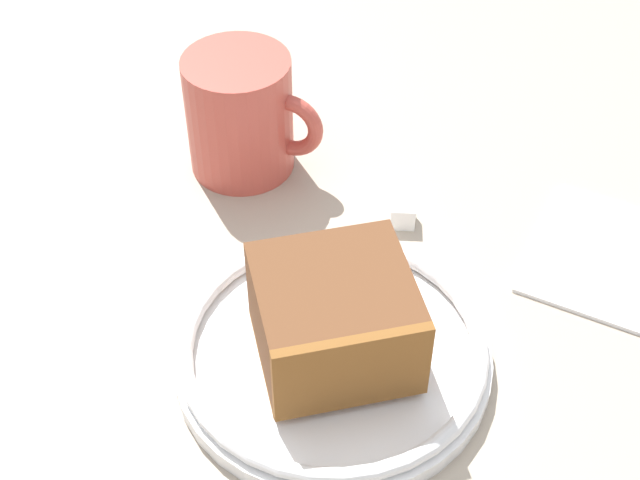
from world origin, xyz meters
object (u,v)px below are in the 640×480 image
object	(u,v)px
small_plate	(333,352)
folded_napkin	(612,257)
cake_slice	(334,320)
tea_mug	(242,114)
sugar_cube	(403,214)

from	to	relation	value
small_plate	folded_napkin	bearing A→B (deg)	-125.06
cake_slice	folded_napkin	size ratio (longest dim) A/B	1.06
tea_mug	folded_napkin	size ratio (longest dim) A/B	0.88
small_plate	tea_mug	size ratio (longest dim) A/B	1.86
small_plate	tea_mug	world-z (taller)	tea_mug
small_plate	cake_slice	bearing A→B (deg)	133.37
cake_slice	tea_mug	distance (cm)	19.97
cake_slice	tea_mug	world-z (taller)	tea_mug
tea_mug	folded_napkin	bearing A→B (deg)	-171.54
cake_slice	folded_napkin	world-z (taller)	cake_slice
sugar_cube	folded_napkin	bearing A→B (deg)	-164.49
tea_mug	sugar_cube	world-z (taller)	tea_mug
small_plate	cake_slice	xyz separation A→B (cm)	(-0.19, 0.20, 3.19)
tea_mug	sugar_cube	bearing A→B (deg)	-179.24
folded_napkin	sugar_cube	distance (cm)	14.23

